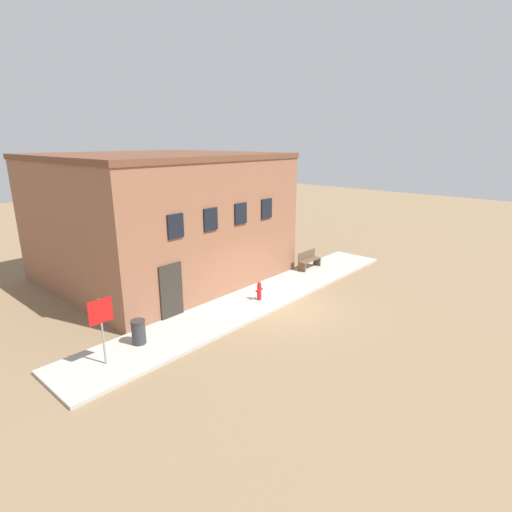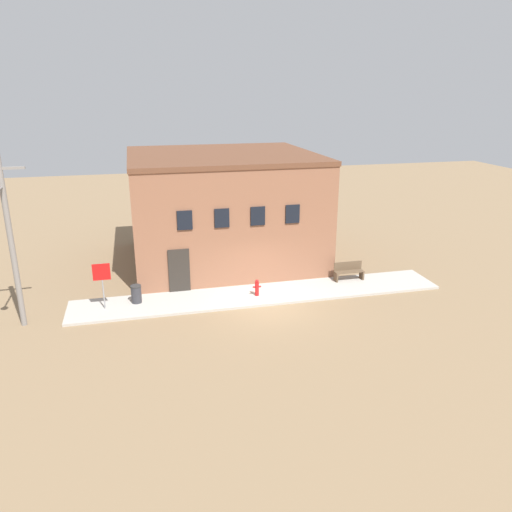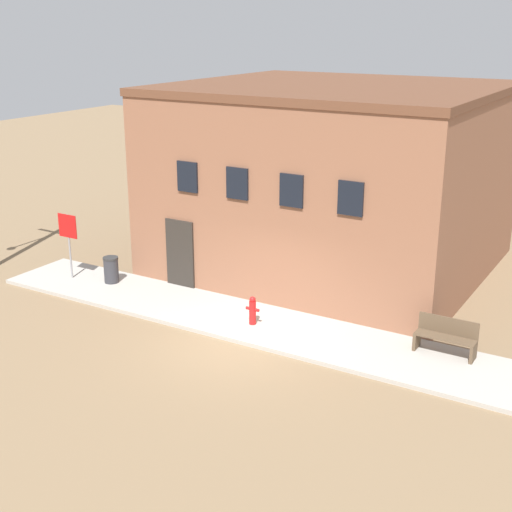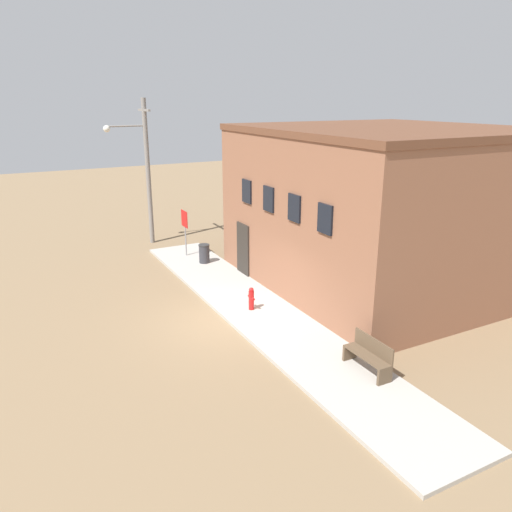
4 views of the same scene
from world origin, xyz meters
TOP-DOWN VIEW (x-y plane):
  - ground_plane at (0.00, 0.00)m, footprint 80.00×80.00m
  - sidewalk at (0.00, 1.25)m, footprint 17.41×2.50m
  - brick_building at (-0.69, 7.10)m, footprint 9.95×9.33m
  - fire_hydrant at (-0.21, 1.07)m, footprint 0.39×0.19m
  - stop_sign at (-7.05, 1.23)m, footprint 0.74×0.06m
  - bench at (4.78, 1.98)m, footprint 1.49×0.44m
  - trash_bin at (-5.67, 1.58)m, footprint 0.48×0.48m

SIDE VIEW (x-z plane):
  - ground_plane at x=0.00m, z-range 0.00..0.00m
  - sidewalk at x=0.00m, z-range 0.00..0.11m
  - fire_hydrant at x=-0.21m, z-range 0.11..0.91m
  - trash_bin at x=-5.67m, z-range 0.12..0.94m
  - bench at x=4.78m, z-range 0.10..1.01m
  - stop_sign at x=-7.05m, z-range 0.54..2.63m
  - brick_building at x=-0.69m, z-range 0.00..6.01m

